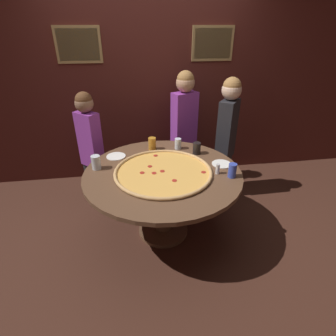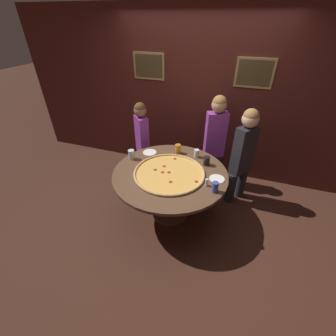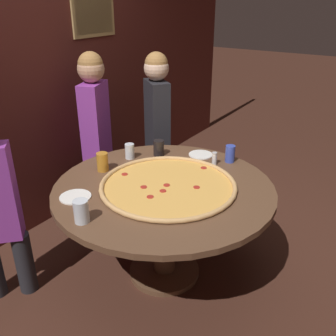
{
  "view_description": "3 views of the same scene",
  "coord_description": "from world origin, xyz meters",
  "px_view_note": "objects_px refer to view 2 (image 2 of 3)",
  "views": [
    {
      "loc": [
        -0.26,
        -2.14,
        1.95
      ],
      "look_at": [
        0.04,
        -0.04,
        0.79
      ],
      "focal_mm": 28.0,
      "sensor_mm": 36.0,
      "label": 1
    },
    {
      "loc": [
        0.75,
        -2.24,
        2.42
      ],
      "look_at": [
        -0.02,
        -0.02,
        0.81
      ],
      "focal_mm": 24.0,
      "sensor_mm": 36.0,
      "label": 2
    },
    {
      "loc": [
        -1.84,
        -1.26,
        1.91
      ],
      "look_at": [
        0.1,
        0.03,
        0.82
      ],
      "focal_mm": 40.0,
      "sensor_mm": 36.0,
      "label": 3
    }
  ],
  "objects_px": {
    "drink_cup_front_edge": "(131,155)",
    "condiment_shaker": "(207,182)",
    "drink_cup_near_left": "(207,161)",
    "drink_cup_near_right": "(197,153)",
    "drink_cup_far_right": "(178,149)",
    "white_plate_left_side": "(217,179)",
    "diner_centre_back": "(243,153)",
    "diner_far_right": "(142,137)",
    "white_plate_right_side": "(150,152)",
    "diner_far_left": "(215,137)",
    "dining_table": "(170,181)",
    "drink_cup_centre_back": "(215,187)",
    "giant_pizza": "(169,173)"
  },
  "relations": [
    {
      "from": "diner_far_right",
      "to": "drink_cup_front_edge",
      "type": "bearing_deg",
      "value": 145.74
    },
    {
      "from": "white_plate_left_side",
      "to": "diner_centre_back",
      "type": "relative_size",
      "value": 0.13
    },
    {
      "from": "giant_pizza",
      "to": "diner_centre_back",
      "type": "distance_m",
      "value": 1.1
    },
    {
      "from": "drink_cup_far_right",
      "to": "condiment_shaker",
      "type": "bearing_deg",
      "value": -48.88
    },
    {
      "from": "drink_cup_near_left",
      "to": "diner_far_right",
      "type": "bearing_deg",
      "value": 158.85
    },
    {
      "from": "giant_pizza",
      "to": "diner_far_right",
      "type": "distance_m",
      "value": 1.1
    },
    {
      "from": "drink_cup_front_edge",
      "to": "condiment_shaker",
      "type": "height_order",
      "value": "drink_cup_front_edge"
    },
    {
      "from": "drink_cup_far_right",
      "to": "white_plate_right_side",
      "type": "xyz_separation_m",
      "value": [
        -0.39,
        -0.13,
        -0.06
      ]
    },
    {
      "from": "drink_cup_near_left",
      "to": "white_plate_left_side",
      "type": "xyz_separation_m",
      "value": [
        0.19,
        -0.28,
        -0.06
      ]
    },
    {
      "from": "diner_far_right",
      "to": "diner_centre_back",
      "type": "xyz_separation_m",
      "value": [
        1.61,
        -0.12,
        0.07
      ]
    },
    {
      "from": "drink_cup_near_left",
      "to": "diner_far_right",
      "type": "height_order",
      "value": "diner_far_right"
    },
    {
      "from": "drink_cup_centre_back",
      "to": "diner_far_right",
      "type": "distance_m",
      "value": 1.67
    },
    {
      "from": "dining_table",
      "to": "drink_cup_front_edge",
      "type": "xyz_separation_m",
      "value": [
        -0.62,
        0.14,
        0.21
      ]
    },
    {
      "from": "drink_cup_front_edge",
      "to": "diner_centre_back",
      "type": "relative_size",
      "value": 0.09
    },
    {
      "from": "drink_cup_near_left",
      "to": "diner_far_left",
      "type": "relative_size",
      "value": 0.08
    },
    {
      "from": "giant_pizza",
      "to": "diner_far_right",
      "type": "relative_size",
      "value": 0.69
    },
    {
      "from": "diner_far_left",
      "to": "giant_pizza",
      "type": "bearing_deg",
      "value": 46.29
    },
    {
      "from": "dining_table",
      "to": "diner_far_left",
      "type": "relative_size",
      "value": 1.0
    },
    {
      "from": "giant_pizza",
      "to": "white_plate_left_side",
      "type": "xyz_separation_m",
      "value": [
        0.6,
        0.08,
        -0.01
      ]
    },
    {
      "from": "white_plate_left_side",
      "to": "diner_centre_back",
      "type": "xyz_separation_m",
      "value": [
        0.26,
        0.61,
        0.09
      ]
    },
    {
      "from": "drink_cup_front_edge",
      "to": "drink_cup_far_right",
      "type": "distance_m",
      "value": 0.67
    },
    {
      "from": "dining_table",
      "to": "drink_cup_near_right",
      "type": "bearing_deg",
      "value": 64.1
    },
    {
      "from": "drink_cup_far_right",
      "to": "diner_far_right",
      "type": "xyz_separation_m",
      "value": [
        -0.7,
        0.27,
        -0.05
      ]
    },
    {
      "from": "white_plate_right_side",
      "to": "giant_pizza",
      "type": "bearing_deg",
      "value": -42.81
    },
    {
      "from": "drink_cup_near_right",
      "to": "white_plate_right_side",
      "type": "xyz_separation_m",
      "value": [
        -0.68,
        -0.1,
        -0.06
      ]
    },
    {
      "from": "drink_cup_near_left",
      "to": "drink_cup_far_right",
      "type": "relative_size",
      "value": 0.91
    },
    {
      "from": "dining_table",
      "to": "white_plate_right_side",
      "type": "relative_size",
      "value": 7.45
    },
    {
      "from": "white_plate_right_side",
      "to": "dining_table",
      "type": "bearing_deg",
      "value": -40.28
    },
    {
      "from": "drink_cup_near_right",
      "to": "giant_pizza",
      "type": "bearing_deg",
      "value": -114.5
    },
    {
      "from": "white_plate_left_side",
      "to": "drink_cup_centre_back",
      "type": "bearing_deg",
      "value": -87.56
    },
    {
      "from": "diner_centre_back",
      "to": "diner_far_left",
      "type": "height_order",
      "value": "diner_far_left"
    },
    {
      "from": "drink_cup_front_edge",
      "to": "diner_far_left",
      "type": "bearing_deg",
      "value": 40.05
    },
    {
      "from": "drink_cup_near_right",
      "to": "drink_cup_front_edge",
      "type": "height_order",
      "value": "drink_cup_front_edge"
    },
    {
      "from": "condiment_shaker",
      "to": "diner_centre_back",
      "type": "xyz_separation_m",
      "value": [
        0.36,
        0.78,
        0.04
      ]
    },
    {
      "from": "drink_cup_centre_back",
      "to": "white_plate_right_side",
      "type": "relative_size",
      "value": 0.66
    },
    {
      "from": "dining_table",
      "to": "diner_centre_back",
      "type": "xyz_separation_m",
      "value": [
        0.85,
        0.66,
        0.23
      ]
    },
    {
      "from": "drink_cup_front_edge",
      "to": "condiment_shaker",
      "type": "bearing_deg",
      "value": -13.14
    },
    {
      "from": "white_plate_right_side",
      "to": "white_plate_left_side",
      "type": "relative_size",
      "value": 1.04
    },
    {
      "from": "giant_pizza",
      "to": "diner_far_right",
      "type": "height_order",
      "value": "diner_far_right"
    },
    {
      "from": "drink_cup_front_edge",
      "to": "drink_cup_centre_back",
      "type": "xyz_separation_m",
      "value": [
        1.22,
        -0.34,
        -0.0
      ]
    },
    {
      "from": "drink_cup_front_edge",
      "to": "diner_centre_back",
      "type": "xyz_separation_m",
      "value": [
        1.47,
        0.52,
        0.02
      ]
    },
    {
      "from": "condiment_shaker",
      "to": "diner_far_right",
      "type": "relative_size",
      "value": 0.07
    },
    {
      "from": "drink_cup_front_edge",
      "to": "diner_far_right",
      "type": "xyz_separation_m",
      "value": [
        -0.13,
        0.64,
        -0.05
      ]
    },
    {
      "from": "white_plate_right_side",
      "to": "diner_far_right",
      "type": "relative_size",
      "value": 0.15
    },
    {
      "from": "dining_table",
      "to": "condiment_shaker",
      "type": "xyz_separation_m",
      "value": [
        0.49,
        -0.12,
        0.19
      ]
    },
    {
      "from": "condiment_shaker",
      "to": "drink_cup_near_left",
      "type": "bearing_deg",
      "value": 100.94
    },
    {
      "from": "diner_centre_back",
      "to": "dining_table",
      "type": "bearing_deg",
      "value": -14.83
    },
    {
      "from": "white_plate_left_side",
      "to": "white_plate_right_side",
      "type": "bearing_deg",
      "value": 162.54
    },
    {
      "from": "white_plate_right_side",
      "to": "white_plate_left_side",
      "type": "xyz_separation_m",
      "value": [
        1.04,
        -0.33,
        0.0
      ]
    },
    {
      "from": "drink_cup_far_right",
      "to": "white_plate_left_side",
      "type": "relative_size",
      "value": 0.71
    }
  ]
}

